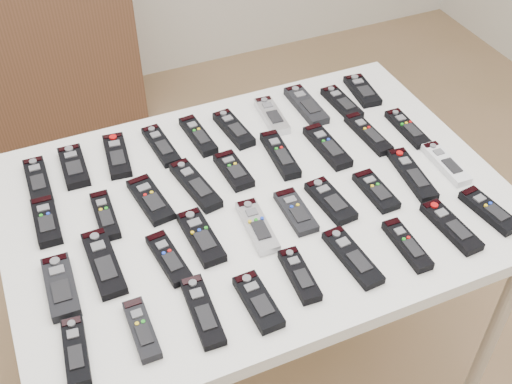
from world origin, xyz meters
name	(u,v)px	position (x,y,z in m)	size (l,w,h in m)	color
ground	(293,384)	(0.00, 0.00, 0.00)	(4.00, 4.00, 0.00)	olive
table	(256,214)	(-0.09, 0.11, 0.72)	(1.25, 0.88, 0.78)	white
remote_0	(38,181)	(-0.58, 0.38, 0.79)	(0.05, 0.17, 0.02)	black
remote_1	(74,167)	(-0.49, 0.40, 0.79)	(0.06, 0.16, 0.02)	black
remote_2	(117,156)	(-0.37, 0.40, 0.79)	(0.06, 0.18, 0.02)	black
remote_3	(161,145)	(-0.25, 0.39, 0.79)	(0.05, 0.18, 0.02)	black
remote_4	(198,136)	(-0.14, 0.39, 0.79)	(0.05, 0.17, 0.02)	black
remote_5	(234,129)	(-0.04, 0.38, 0.79)	(0.05, 0.17, 0.02)	black
remote_6	(272,116)	(0.09, 0.40, 0.79)	(0.05, 0.17, 0.02)	#B7B7BC
remote_7	(306,105)	(0.20, 0.40, 0.79)	(0.06, 0.19, 0.02)	black
remote_8	(342,103)	(0.31, 0.37, 0.79)	(0.05, 0.16, 0.02)	black
remote_9	(362,91)	(0.40, 0.41, 0.79)	(0.06, 0.16, 0.02)	black
remote_10	(46,221)	(-0.59, 0.22, 0.79)	(0.06, 0.16, 0.02)	black
remote_11	(105,215)	(-0.45, 0.19, 0.79)	(0.05, 0.16, 0.02)	black
remote_12	(150,200)	(-0.34, 0.20, 0.79)	(0.06, 0.17, 0.02)	black
remote_13	(195,185)	(-0.22, 0.20, 0.79)	(0.05, 0.20, 0.02)	black
remote_14	(234,170)	(-0.10, 0.22, 0.79)	(0.06, 0.14, 0.02)	black
remote_15	(280,155)	(0.04, 0.22, 0.79)	(0.05, 0.19, 0.02)	black
remote_16	(327,147)	(0.17, 0.21, 0.79)	(0.05, 0.19, 0.02)	black
remote_17	(368,134)	(0.30, 0.21, 0.79)	(0.05, 0.18, 0.02)	black
remote_18	(407,128)	(0.42, 0.19, 0.79)	(0.05, 0.17, 0.02)	black
remote_19	(61,287)	(-0.60, 0.00, 0.79)	(0.06, 0.17, 0.02)	black
remote_20	(104,263)	(-0.49, 0.04, 0.79)	(0.06, 0.20, 0.02)	black
remote_21	(169,258)	(-0.35, -0.01, 0.79)	(0.05, 0.16, 0.02)	black
remote_22	(201,237)	(-0.26, 0.02, 0.79)	(0.06, 0.17, 0.02)	black
remote_23	(257,226)	(-0.13, 0.00, 0.79)	(0.05, 0.18, 0.02)	#B7B7BC
remote_24	(296,212)	(-0.02, 0.01, 0.79)	(0.05, 0.15, 0.02)	black
remote_25	(331,201)	(0.07, 0.01, 0.79)	(0.06, 0.16, 0.02)	black
remote_26	(376,191)	(0.20, 0.00, 0.79)	(0.05, 0.15, 0.02)	black
remote_27	(412,174)	(0.32, 0.02, 0.79)	(0.05, 0.20, 0.02)	black
remote_28	(446,164)	(0.42, 0.02, 0.79)	(0.05, 0.17, 0.02)	silver
remote_29	(76,351)	(-0.60, -0.17, 0.79)	(0.04, 0.16, 0.02)	black
remote_30	(142,329)	(-0.46, -0.17, 0.79)	(0.04, 0.15, 0.02)	black
remote_31	(203,311)	(-0.33, -0.18, 0.79)	(0.05, 0.18, 0.02)	black
remote_32	(258,302)	(-0.22, -0.20, 0.79)	(0.05, 0.15, 0.02)	black
remote_33	(299,275)	(-0.10, -0.17, 0.79)	(0.05, 0.15, 0.02)	black
remote_34	(352,257)	(0.03, -0.17, 0.79)	(0.05, 0.18, 0.02)	black
remote_35	(407,245)	(0.17, -0.19, 0.79)	(0.04, 0.16, 0.02)	black
remote_36	(451,227)	(0.30, -0.18, 0.79)	(0.05, 0.18, 0.02)	black
remote_37	(489,211)	(0.41, -0.17, 0.79)	(0.05, 0.16, 0.02)	black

